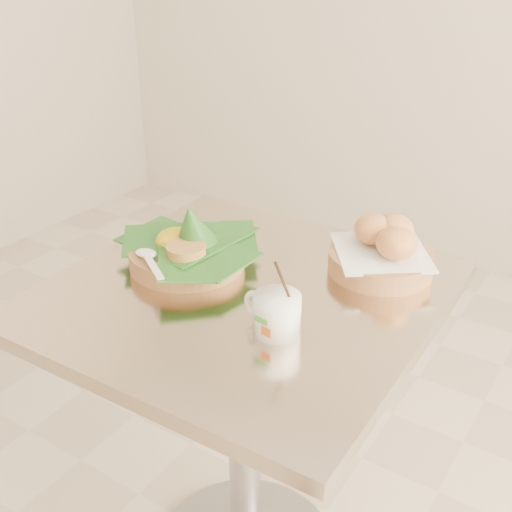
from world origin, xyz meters
The scene contains 4 objects.
cafe_table centered at (0.12, 0.00, 0.53)m, with size 0.71×0.71×0.75m.
rice_basket centered at (-0.03, 0.02, 0.79)m, with size 0.29×0.29×0.15m.
bread_basket centered at (0.31, 0.22, 0.79)m, with size 0.25×0.25×0.11m.
coffee_mug centered at (0.25, -0.09, 0.79)m, with size 0.11×0.09×0.14m.
Camera 1 is at (0.72, -0.87, 1.36)m, focal length 45.00 mm.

